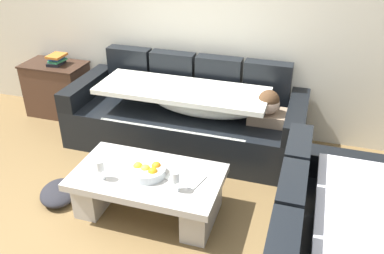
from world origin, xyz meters
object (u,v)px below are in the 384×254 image
couch_along_wall (189,117)px  fruit_bowl (148,171)px  coffee_table (148,188)px  side_cabinet (58,89)px  open_magazine (185,177)px  wine_glass_near_left (100,166)px  wine_glass_near_right (175,177)px  crumpled_garment (59,193)px  book_stack_on_cabinet (57,59)px

couch_along_wall → fruit_bowl: 1.16m
coffee_table → side_cabinet: (-1.75, 1.37, 0.08)m
fruit_bowl → side_cabinet: bearing=142.0°
fruit_bowl → open_magazine: fruit_bowl is taller
couch_along_wall → fruit_bowl: couch_along_wall is taller
fruit_bowl → wine_glass_near_left: wine_glass_near_left is taller
fruit_bowl → wine_glass_near_right: size_ratio=1.69×
couch_along_wall → crumpled_garment: size_ratio=6.05×
open_magazine → book_stack_on_cabinet: (-2.00, 1.32, 0.31)m
fruit_bowl → book_stack_on_cabinet: bearing=141.2°
side_cabinet → book_stack_on_cabinet: bearing=-2.5°
coffee_table → wine_glass_near_left: (-0.32, -0.16, 0.26)m
wine_glass_near_right → open_magazine: bearing=82.8°
coffee_table → crumpled_garment: bearing=-174.2°
couch_along_wall → coffee_table: size_ratio=2.02×
open_magazine → side_cabinet: (-2.06, 1.32, -0.06)m
wine_glass_near_left → wine_glass_near_right: 0.61m
fruit_bowl → wine_glass_near_right: wine_glass_near_right is taller
side_cabinet → coffee_table: bearing=-38.0°
wine_glass_near_right → crumpled_garment: (-1.11, 0.04, -0.44)m
fruit_bowl → book_stack_on_cabinet: (-1.71, 1.38, 0.28)m
open_magazine → couch_along_wall: bearing=121.8°
couch_along_wall → side_cabinet: size_ratio=3.36×
crumpled_garment → wine_glass_near_right: bearing=-2.2°
coffee_table → book_stack_on_cabinet: size_ratio=5.27×
coffee_table → side_cabinet: side_cabinet is taller
couch_along_wall → crumpled_garment: bearing=-123.2°
side_cabinet → wine_glass_near_left: bearing=-47.0°
couch_along_wall → open_magazine: (0.32, -1.10, 0.06)m
coffee_table → fruit_bowl: (0.01, -0.01, 0.18)m
wine_glass_near_right → book_stack_on_cabinet: (-1.98, 1.49, 0.20)m
wine_glass_near_right → wine_glass_near_left: bearing=-176.3°
side_cabinet → book_stack_on_cabinet: size_ratio=3.16×
coffee_table → side_cabinet: size_ratio=1.67×
coffee_table → couch_along_wall: bearing=90.9°
wine_glass_near_left → wine_glass_near_right: bearing=3.7°
wine_glass_near_left → book_stack_on_cabinet: (-1.37, 1.53, 0.20)m
wine_glass_near_right → side_cabinet: size_ratio=0.23×
fruit_bowl → wine_glass_near_left: (-0.33, -0.15, 0.07)m
wine_glass_near_left → fruit_bowl: bearing=24.6°
couch_along_wall → open_magazine: couch_along_wall is taller
couch_along_wall → book_stack_on_cabinet: size_ratio=10.64×
side_cabinet → book_stack_on_cabinet: (0.06, -0.00, 0.38)m
wine_glass_near_right → open_magazine: (0.02, 0.17, -0.11)m
wine_glass_near_left → crumpled_garment: size_ratio=0.42×
side_cabinet → open_magazine: bearing=-32.7°
open_magazine → crumpled_garment: (-1.13, -0.13, -0.33)m
wine_glass_near_left → wine_glass_near_right: size_ratio=1.00×
coffee_table → crumpled_garment: size_ratio=3.00×
couch_along_wall → book_stack_on_cabinet: couch_along_wall is taller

